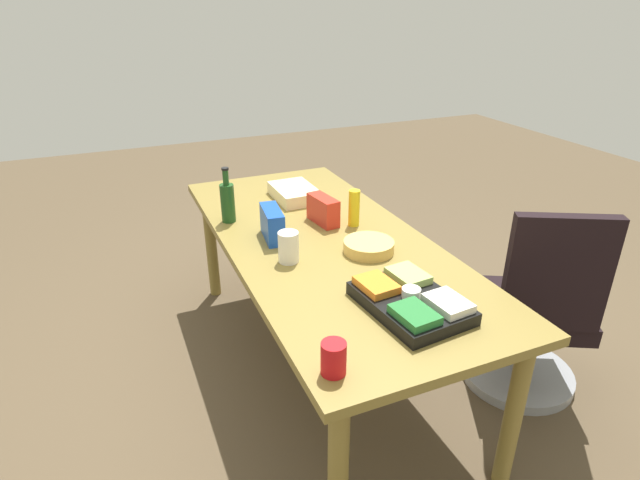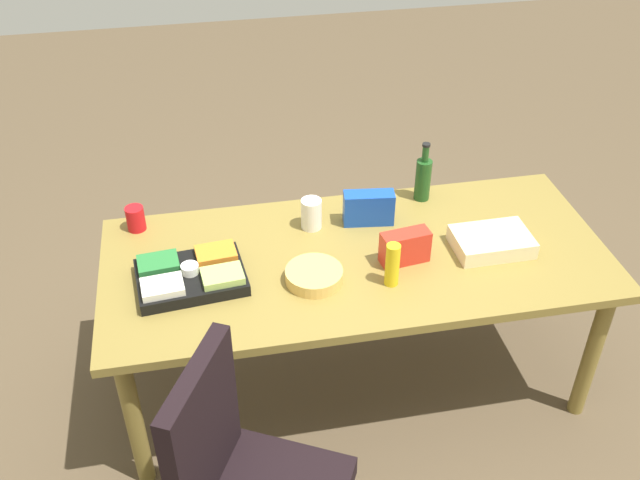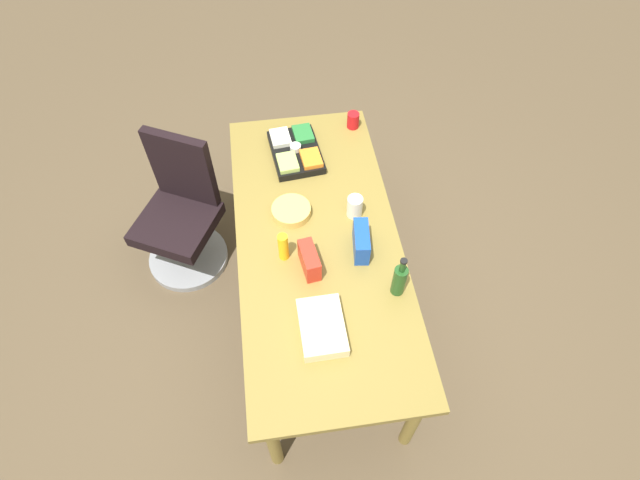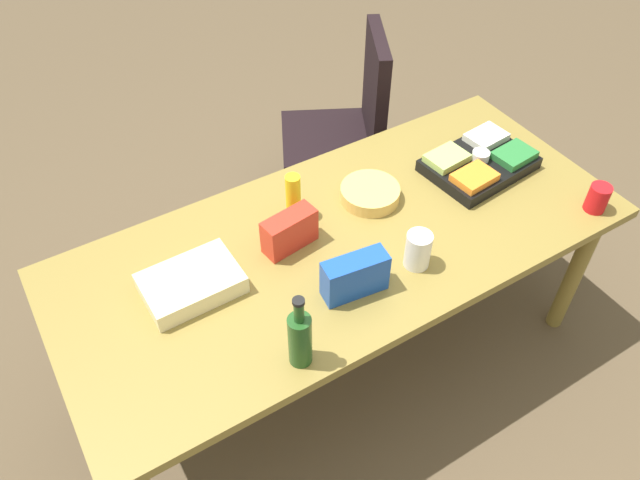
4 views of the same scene
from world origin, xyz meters
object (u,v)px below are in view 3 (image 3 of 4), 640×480
Objects in this scene: sheet_cake at (322,327)px; mayo_jar at (355,207)px; office_chair at (182,221)px; wine_bottle at (399,280)px; chip_bag_blue at (361,241)px; mustard_bottle at (283,247)px; conference_table at (318,247)px; veggie_tray at (296,151)px; red_solo_cup at (353,120)px; chip_bag_red at (309,260)px; chip_bowl at (291,211)px.

sheet_cake is 2.31× the size of mayo_jar.
office_chair is 1.61m from wine_bottle.
sheet_cake is 1.45× the size of chip_bag_blue.
mustard_bottle is 0.43m from chip_bag_blue.
mayo_jar is at bearing -2.48° from chip_bag_blue.
conference_table is 1.05m from office_chair.
wine_bottle is at bearing -67.94° from sheet_cake.
chip_bag_blue is (-0.79, -0.27, 0.04)m from veggie_tray.
mustard_bottle is 0.65× the size of wine_bottle.
office_chair is 1.33m from chip_bag_blue.
wine_bottle is (-0.39, -0.37, 0.19)m from conference_table.
wine_bottle is at bearing -179.92° from red_solo_cup.
chip_bag_red is 1.07× the size of mustard_bottle.
mustard_bottle is (0.09, 0.13, 0.02)m from chip_bag_red.
veggie_tray is (0.68, 0.05, 0.11)m from conference_table.
red_solo_cup is 1.02m from chip_bag_blue.
chip_bowl is (-0.34, -0.72, 0.39)m from office_chair.
sheet_cake is at bearing 157.53° from mayo_jar.
conference_table is 10.53× the size of chip_bag_red.
chip_bag_red is 0.49m from wine_bottle.
chip_bowl is at bearing -13.73° from mustard_bottle.
wine_bottle reaches higher than chip_bag_red.
chip_bag_red is at bearing 104.85° from chip_bag_blue.
red_solo_cup reaches higher than conference_table.
veggie_tray reaches higher than sheet_cake.
mustard_bottle reaches higher than veggie_tray.
office_chair is 5.38× the size of mustard_bottle.
chip_bowl is at bearing 8.42° from chip_bag_red.
veggie_tray is at bearing -0.57° from sheet_cake.
veggie_tray is 1.94× the size of chip_bowl.
chip_bag_blue reaches higher than conference_table.
conference_table is at bearing -65.38° from mustard_bottle.
mayo_jar is at bearing -57.80° from conference_table.
conference_table is at bearing -147.70° from chip_bowl.
mustard_bottle is 0.50m from mayo_jar.
sheet_cake is 0.50m from mustard_bottle.
mustard_bottle is at bearing 16.72° from sheet_cake.
chip_bag_blue is 0.77× the size of wine_bottle.
veggie_tray is 1.56× the size of wine_bottle.
mustard_bottle is at bearing 88.45° from chip_bag_blue.
chip_bag_red is at bearing 1.85° from sheet_cake.
wine_bottle is at bearing -140.33° from chip_bowl.
conference_table is at bearing 157.94° from red_solo_cup.
office_chair is 2.25× the size of veggie_tray.
red_solo_cup is at bearing -73.75° from office_chair.
chip_bag_red reaches higher than veggie_tray.
conference_table is 6.58× the size of sheet_cake.
office_chair is at bearing 106.25° from red_solo_cup.
conference_table is 0.25m from chip_bag_red.
mayo_jar is 0.48× the size of wine_bottle.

